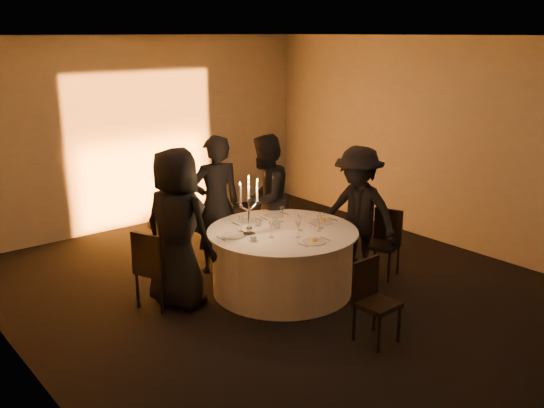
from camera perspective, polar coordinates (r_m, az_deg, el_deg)
floor at (r=7.48m, az=0.97°, el=-8.09°), size 7.00×7.00×0.00m
ceiling at (r=6.84m, az=1.09°, el=15.55°), size 7.00×7.00×0.00m
wall_back at (r=9.90m, az=-12.15°, el=6.59°), size 7.00×0.00×7.00m
wall_left at (r=5.64m, az=-23.09°, el=-1.28°), size 0.00×7.00×7.00m
wall_right at (r=9.19m, az=15.62°, el=5.66°), size 0.00×7.00×7.00m
uplighter_fixture at (r=9.97m, az=-10.88°, el=-1.85°), size 0.25×0.12×0.10m
banquet_table at (r=7.33m, az=0.98°, el=-5.34°), size 1.80×1.80×0.77m
chair_left at (r=6.96m, az=-11.10°, el=-5.69°), size 0.52×0.52×0.92m
chair_back_left at (r=8.27m, az=-9.42°, el=-1.64°), size 0.56×0.56×1.03m
chair_back_right at (r=8.70m, az=-1.22°, el=-1.10°), size 0.52×0.52×0.89m
chair_right at (r=7.92m, az=10.55°, el=-3.26°), size 0.48×0.48×0.86m
chair_front at (r=6.26m, az=9.42°, el=-8.55°), size 0.39×0.39×0.85m
guest_left at (r=6.86m, az=-8.93°, el=-2.30°), size 0.86×1.05×1.84m
guest_back_left at (r=7.81m, az=-5.29°, el=-0.05°), size 0.74×0.58×1.81m
guest_back_right at (r=8.16m, az=-0.66°, el=0.48°), size 1.06×0.97×1.75m
guest_right at (r=7.68m, az=8.09°, el=-0.84°), size 0.87×1.21×1.70m
plate_left at (r=7.01m, az=-3.69°, el=-2.97°), size 0.36×0.27×0.01m
plate_back_left at (r=7.51m, az=-2.36°, el=-1.65°), size 0.35×0.24×0.01m
plate_back_right at (r=7.73m, az=0.22°, el=-1.13°), size 0.36×0.26×0.01m
plate_right at (r=7.53m, az=4.78°, el=-1.59°), size 0.36×0.28×0.08m
plate_front at (r=6.81m, az=4.00°, el=-3.48°), size 0.36×0.26×0.08m
coffee_cup at (r=6.82m, az=-1.76°, el=-3.29°), size 0.11×0.11×0.07m
candelabra at (r=6.96m, az=-2.17°, el=-1.00°), size 0.30×0.14×0.72m
wine_glass_a at (r=7.13m, az=-2.93°, el=-1.55°), size 0.07×0.07×0.19m
wine_glass_b at (r=6.92m, az=-0.07°, el=-2.07°), size 0.07×0.07×0.19m
wine_glass_c at (r=6.92m, az=2.48°, el=-2.07°), size 0.07×0.07×0.19m
wine_glass_d at (r=7.16m, az=2.71°, el=-1.45°), size 0.07×0.07×0.19m
wine_glass_e at (r=7.26m, az=4.70°, el=-1.25°), size 0.07×0.07×0.19m
wine_glass_f at (r=7.16m, az=4.48°, el=-1.48°), size 0.07×0.07×0.19m
wine_glass_g at (r=7.48m, az=0.94°, el=-0.67°), size 0.07×0.07×0.19m
tumbler_a at (r=7.26m, az=0.49°, el=-1.95°), size 0.07×0.07×0.09m
tumbler_b at (r=7.36m, az=-1.31°, el=-1.72°), size 0.07×0.07×0.09m
tumbler_c at (r=7.38m, az=0.27°, el=-1.65°), size 0.07×0.07×0.09m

